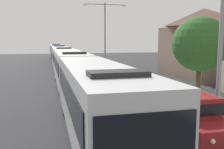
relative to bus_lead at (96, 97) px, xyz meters
The scene contains 10 objects.
bus_lead is the anchor object (origin of this frame).
bus_second_in_line 12.40m from the bus_lead, 90.00° to the left, with size 2.58×11.74×3.21m.
bus_middle 24.62m from the bus_lead, 90.00° to the left, with size 2.58×12.08×3.21m.
bus_fourth_in_line 37.08m from the bus_lead, 90.00° to the left, with size 2.58×12.33×3.21m.
bus_rear 50.11m from the bus_lead, 90.00° to the left, with size 2.58×11.09×3.21m.
white_suv 3.91m from the bus_lead, 16.34° to the right, with size 1.86×5.04×1.90m.
streetlamp_near 6.63m from the bus_lead, ahead, with size 5.95×0.28×8.71m.
streetlamp_mid 23.48m from the bus_lead, 76.54° to the left, with size 5.65×0.28×8.63m.
roadside_tree 9.56m from the bus_lead, 31.26° to the left, with size 3.70×3.70×5.53m.
house_distant_gabled 21.28m from the bus_lead, 45.42° to the left, with size 6.65×10.28×7.52m.
Camera 1 is at (-3.29, -0.35, 4.11)m, focal length 41.81 mm.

